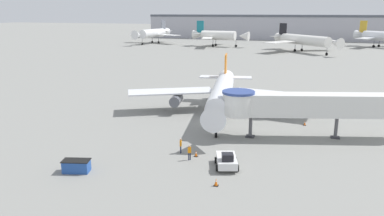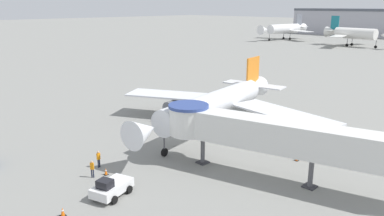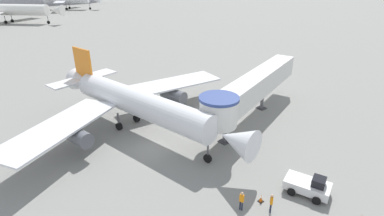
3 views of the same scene
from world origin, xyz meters
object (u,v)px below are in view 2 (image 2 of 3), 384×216
(pushback_tug_white, at_px, (111,188))
(traffic_cone_starboard_wing, at_px, (297,158))
(jet_bridge, at_px, (263,133))
(background_jet_gray_tail, at_px, (285,29))
(traffic_cone_apron_front, at_px, (63,212))
(background_jet_teal_tail, at_px, (354,33))
(ground_crew_marshaller, at_px, (99,158))
(main_airplane, at_px, (217,104))
(traffic_cone_near_nose, at_px, (106,172))
(ground_crew_wing_walker, at_px, (92,168))

(pushback_tug_white, bearing_deg, traffic_cone_starboard_wing, 50.23)
(jet_bridge, distance_m, background_jet_gray_tail, 147.25)
(jet_bridge, relative_size, traffic_cone_apron_front, 30.45)
(background_jet_teal_tail, bearing_deg, traffic_cone_apron_front, -160.43)
(traffic_cone_starboard_wing, xyz_separation_m, ground_crew_marshaller, (-13.13, -15.47, 0.70))
(pushback_tug_white, xyz_separation_m, background_jet_gray_tail, (-68.83, 138.58, 4.26))
(traffic_cone_apron_front, height_order, background_jet_gray_tail, background_jet_gray_tail)
(background_jet_teal_tail, bearing_deg, pushback_tug_white, -159.99)
(main_airplane, bearing_deg, background_jet_gray_tail, 108.22)
(main_airplane, xyz_separation_m, ground_crew_marshaller, (-0.67, -16.90, -2.56))
(traffic_cone_near_nose, bearing_deg, ground_crew_marshaller, 167.06)
(main_airplane, distance_m, jet_bridge, 13.89)
(main_airplane, relative_size, background_jet_teal_tail, 1.06)
(jet_bridge, distance_m, pushback_tug_white, 14.36)
(ground_crew_marshaller, distance_m, ground_crew_wing_walker, 2.30)
(traffic_cone_near_nose, relative_size, background_jet_gray_tail, 0.02)
(traffic_cone_apron_front, height_order, traffic_cone_near_nose, traffic_cone_apron_front)
(ground_crew_wing_walker, bearing_deg, main_airplane, 52.48)
(main_airplane, height_order, background_jet_teal_tail, background_jet_teal_tail)
(jet_bridge, bearing_deg, traffic_cone_apron_front, -127.70)
(jet_bridge, distance_m, ground_crew_wing_walker, 16.23)
(jet_bridge, distance_m, traffic_cone_starboard_wing, 6.95)
(traffic_cone_apron_front, distance_m, background_jet_teal_tail, 141.34)
(jet_bridge, bearing_deg, pushback_tug_white, -134.54)
(ground_crew_wing_walker, bearing_deg, background_jet_teal_tail, 62.48)
(main_airplane, xyz_separation_m, pushback_tug_white, (5.20, -19.28, -2.78))
(jet_bridge, xyz_separation_m, ground_crew_marshaller, (-12.59, -9.81, -3.31))
(ground_crew_marshaller, bearing_deg, ground_crew_wing_walker, -147.33)
(traffic_cone_near_nose, xyz_separation_m, ground_crew_marshaller, (-1.96, 0.45, 0.68))
(traffic_cone_starboard_wing, bearing_deg, background_jet_gray_tail, 122.22)
(background_jet_gray_tail, bearing_deg, traffic_cone_near_nose, -56.06)
(jet_bridge, height_order, traffic_cone_near_nose, jet_bridge)
(ground_crew_marshaller, height_order, background_jet_gray_tail, background_jet_gray_tail)
(pushback_tug_white, bearing_deg, ground_crew_wing_walker, 152.74)
(traffic_cone_starboard_wing, relative_size, ground_crew_wing_walker, 0.38)
(traffic_cone_apron_front, distance_m, background_jet_gray_tail, 158.76)
(traffic_cone_starboard_wing, relative_size, background_jet_gray_tail, 0.02)
(main_airplane, bearing_deg, pushback_tug_white, -84.75)
(traffic_cone_starboard_wing, bearing_deg, background_jet_teal_tail, 109.94)
(ground_crew_wing_walker, bearing_deg, pushback_tug_white, -50.00)
(jet_bridge, distance_m, ground_crew_marshaller, 16.30)
(pushback_tug_white, distance_m, traffic_cone_near_nose, 4.38)
(traffic_cone_near_nose, height_order, background_jet_gray_tail, background_jet_gray_tail)
(ground_crew_wing_walker, bearing_deg, traffic_cone_starboard_wing, 15.66)
(jet_bridge, relative_size, traffic_cone_near_nose, 32.78)
(traffic_cone_near_nose, height_order, background_jet_teal_tail, background_jet_teal_tail)
(ground_crew_marshaller, relative_size, ground_crew_wing_walker, 1.02)
(traffic_cone_apron_front, bearing_deg, background_jet_teal_tail, 104.09)
(main_airplane, bearing_deg, ground_crew_marshaller, -102.11)
(jet_bridge, xyz_separation_m, pushback_tug_white, (-6.72, -12.19, -3.53))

